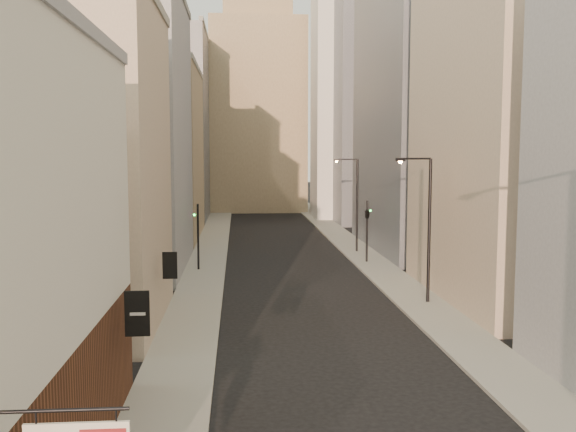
# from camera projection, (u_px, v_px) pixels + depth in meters

# --- Properties ---
(sidewalk_left) EXTENTS (3.00, 140.00, 0.15)m
(sidewalk_left) POSITION_uv_depth(u_px,v_px,m) (213.00, 243.00, 61.83)
(sidewalk_left) COLOR #98978B
(sidewalk_left) RESTS_ON ground
(sidewalk_right) EXTENTS (3.00, 140.00, 0.15)m
(sidewalk_right) POSITION_uv_depth(u_px,v_px,m) (346.00, 241.00, 62.84)
(sidewalk_right) COLOR #98978B
(sidewalk_right) RESTS_ON ground
(left_bldg_beige) EXTENTS (8.00, 12.00, 16.00)m
(left_bldg_beige) POSITION_uv_depth(u_px,v_px,m) (77.00, 168.00, 31.85)
(left_bldg_beige) COLOR tan
(left_bldg_beige) RESTS_ON ground
(left_bldg_grey) EXTENTS (8.00, 16.00, 20.00)m
(left_bldg_grey) POSITION_uv_depth(u_px,v_px,m) (130.00, 136.00, 47.52)
(left_bldg_grey) COLOR gray
(left_bldg_grey) RESTS_ON ground
(left_bldg_tan) EXTENTS (8.00, 18.00, 17.00)m
(left_bldg_tan) POSITION_uv_depth(u_px,v_px,m) (160.00, 155.00, 65.53)
(left_bldg_tan) COLOR #927C5B
(left_bldg_tan) RESTS_ON ground
(left_bldg_wingrid) EXTENTS (8.00, 20.00, 24.00)m
(left_bldg_wingrid) POSITION_uv_depth(u_px,v_px,m) (177.00, 128.00, 85.02)
(left_bldg_wingrid) COLOR gray
(left_bldg_wingrid) RESTS_ON ground
(right_bldg_beige) EXTENTS (8.00, 16.00, 20.00)m
(right_bldg_beige) POSITION_uv_depth(u_px,v_px,m) (512.00, 132.00, 37.47)
(right_bldg_beige) COLOR tan
(right_bldg_beige) RESTS_ON ground
(right_bldg_wingrid) EXTENTS (8.00, 20.00, 26.00)m
(right_bldg_wingrid) POSITION_uv_depth(u_px,v_px,m) (418.00, 105.00, 57.01)
(right_bldg_wingrid) COLOR gray
(right_bldg_wingrid) RESTS_ON ground
(highrise) EXTENTS (21.00, 23.00, 51.20)m
(highrise) POSITION_uv_depth(u_px,v_px,m) (405.00, 23.00, 83.99)
(highrise) COLOR gray
(highrise) RESTS_ON ground
(clock_tower) EXTENTS (14.00, 14.00, 44.90)m
(clock_tower) POSITION_uv_depth(u_px,v_px,m) (257.00, 93.00, 97.21)
(clock_tower) COLOR #927C5B
(clock_tower) RESTS_ON ground
(white_tower) EXTENTS (8.00, 8.00, 41.50)m
(white_tower) POSITION_uv_depth(u_px,v_px,m) (344.00, 77.00, 84.07)
(white_tower) COLOR silver
(white_tower) RESTS_ON ground
(streetlamp_mid) EXTENTS (2.21, 0.59, 8.49)m
(streetlamp_mid) POSITION_uv_depth(u_px,v_px,m) (426.00, 221.00, 36.71)
(streetlamp_mid) COLOR black
(streetlamp_mid) RESTS_ON ground
(streetlamp_far) EXTENTS (2.14, 0.54, 8.22)m
(streetlamp_far) POSITION_uv_depth(u_px,v_px,m) (355.00, 199.00, 55.68)
(streetlamp_far) COLOR black
(streetlamp_far) RESTS_ON ground
(traffic_light_left) EXTENTS (0.53, 0.39, 5.00)m
(traffic_light_left) POSITION_uv_depth(u_px,v_px,m) (198.00, 226.00, 47.19)
(traffic_light_left) COLOR black
(traffic_light_left) RESTS_ON ground
(traffic_light_right) EXTENTS (0.70, 0.70, 5.00)m
(traffic_light_right) POSITION_uv_depth(u_px,v_px,m) (367.00, 216.00, 50.53)
(traffic_light_right) COLOR black
(traffic_light_right) RESTS_ON ground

